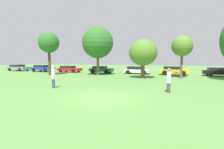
% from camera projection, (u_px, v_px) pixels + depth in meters
% --- Properties ---
extents(ground_plane, '(120.00, 120.00, 0.00)m').
position_uv_depth(ground_plane, '(101.00, 97.00, 10.21)').
color(ground_plane, '#54843D').
extents(person_thrower, '(0.29, 0.29, 1.81)m').
position_uv_depth(person_thrower, '(53.00, 77.00, 13.50)').
color(person_thrower, navy).
rests_on(person_thrower, ground).
extents(person_catcher, '(0.29, 0.29, 1.73)m').
position_uv_depth(person_catcher, '(169.00, 80.00, 11.63)').
color(person_catcher, '#3F3F47').
rests_on(person_catcher, ground).
extents(frisbee, '(0.23, 0.23, 0.09)m').
position_uv_depth(frisbee, '(80.00, 62.00, 12.93)').
color(frisbee, '#19B2D8').
extents(tree_0, '(3.01, 3.01, 6.33)m').
position_uv_depth(tree_0, '(49.00, 43.00, 24.55)').
color(tree_0, '#473323').
rests_on(tree_0, ground).
extents(tree_1, '(4.57, 4.57, 7.07)m').
position_uv_depth(tree_1, '(98.00, 43.00, 24.37)').
color(tree_1, brown).
rests_on(tree_1, ground).
extents(tree_2, '(3.45, 3.45, 4.80)m').
position_uv_depth(tree_2, '(143.00, 53.00, 20.43)').
color(tree_2, brown).
rests_on(tree_2, ground).
extents(tree_3, '(2.52, 2.52, 5.24)m').
position_uv_depth(tree_3, '(182.00, 46.00, 20.31)').
color(tree_3, brown).
rests_on(tree_3, ground).
extents(parked_car_grey, '(4.50, 2.16, 1.28)m').
position_uv_depth(parked_car_grey, '(18.00, 68.00, 33.91)').
color(parked_car_grey, slate).
rests_on(parked_car_grey, ground).
extents(parked_car_blue, '(4.44, 2.11, 1.28)m').
position_uv_depth(parked_car_blue, '(42.00, 68.00, 31.64)').
color(parked_car_blue, '#1E389E').
rests_on(parked_car_blue, ground).
extents(parked_car_red, '(4.45, 2.03, 1.17)m').
position_uv_depth(parked_car_red, '(69.00, 69.00, 30.39)').
color(parked_car_red, red).
rests_on(parked_car_red, ground).
extents(parked_car_green, '(3.97, 1.94, 1.21)m').
position_uv_depth(parked_car_green, '(101.00, 69.00, 28.07)').
color(parked_car_green, '#196633').
rests_on(parked_car_green, ground).
extents(parked_car_white, '(4.26, 2.19, 1.21)m').
position_uv_depth(parked_car_white, '(136.00, 70.00, 27.09)').
color(parked_car_white, silver).
rests_on(parked_car_white, ground).
extents(parked_car_yellow, '(4.19, 2.06, 1.30)m').
position_uv_depth(parked_car_yellow, '(173.00, 70.00, 24.85)').
color(parked_car_yellow, gold).
rests_on(parked_car_yellow, ground).
extents(parked_car_black, '(4.38, 1.98, 1.22)m').
position_uv_depth(parked_car_black, '(219.00, 72.00, 23.08)').
color(parked_car_black, black).
rests_on(parked_car_black, ground).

